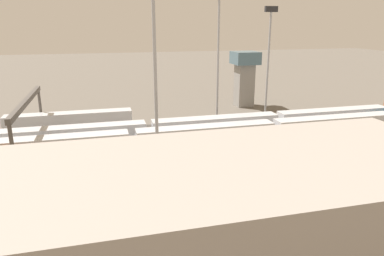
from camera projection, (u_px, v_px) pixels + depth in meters
name	position (u px, v px, depth m)	size (l,w,h in m)	color
ground_plane	(146.00, 143.00, 62.01)	(400.00, 400.00, 0.00)	#60594F
track_bed_0	(140.00, 127.00, 71.29)	(140.00, 2.80, 0.12)	#3D3833
track_bed_1	(143.00, 135.00, 66.64)	(140.00, 2.80, 0.12)	#3D3833
track_bed_2	(146.00, 143.00, 62.00)	(140.00, 2.80, 0.12)	#3D3833
track_bed_3	(150.00, 153.00, 57.35)	(140.00, 2.80, 0.12)	#4C443D
track_bed_4	(155.00, 164.00, 52.71)	(140.00, 2.80, 0.12)	#4C443D
train_on_track_2	(216.00, 127.00, 64.48)	(71.40, 3.00, 3.80)	silver
train_on_track_3	(124.00, 143.00, 55.81)	(139.00, 3.00, 4.40)	#1E6B9E
train_on_track_0	(0.00, 127.00, 64.71)	(47.20, 3.00, 3.80)	silver
light_mast_0	(218.00, 41.00, 72.56)	(2.80, 0.70, 25.92)	#9EA0A5
light_mast_1	(154.00, 36.00, 44.15)	(2.80, 0.70, 29.39)	#9EA0A5
light_mast_2	(269.00, 46.00, 77.50)	(2.80, 0.70, 23.47)	#9EA0A5
signal_gantry	(27.00, 108.00, 55.54)	(0.70, 25.00, 8.80)	#4C4742
maintenance_shed	(218.00, 214.00, 29.94)	(43.80, 17.60, 9.39)	#9E9389
control_tower	(245.00, 75.00, 88.07)	(6.00, 6.00, 13.40)	gray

